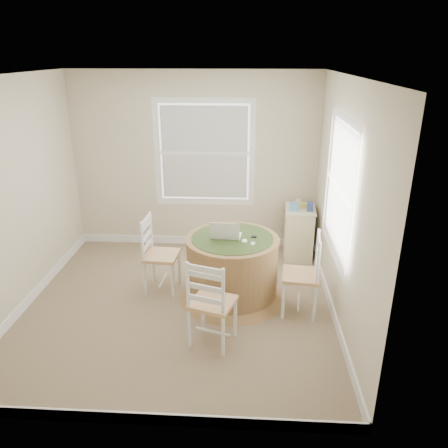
{
  "coord_description": "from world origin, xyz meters",
  "views": [
    {
      "loc": [
        0.8,
        -4.44,
        2.82
      ],
      "look_at": [
        0.51,
        0.45,
        0.88
      ],
      "focal_mm": 35.0,
      "sensor_mm": 36.0,
      "label": 1
    }
  ],
  "objects_px": {
    "chair_near": "(212,302)",
    "round_table": "(232,265)",
    "chair_right": "(300,275)",
    "laptop": "(226,235)",
    "chair_left": "(162,255)",
    "corner_chest": "(299,233)"
  },
  "relations": [
    {
      "from": "round_table",
      "to": "laptop",
      "type": "xyz_separation_m",
      "value": [
        -0.08,
        0.01,
        0.39
      ]
    },
    {
      "from": "chair_left",
      "to": "chair_near",
      "type": "relative_size",
      "value": 1.0
    },
    {
      "from": "chair_left",
      "to": "laptop",
      "type": "height_order",
      "value": "laptop"
    },
    {
      "from": "laptop",
      "to": "round_table",
      "type": "bearing_deg",
      "value": 174.17
    },
    {
      "from": "chair_left",
      "to": "laptop",
      "type": "distance_m",
      "value": 0.88
    },
    {
      "from": "chair_near",
      "to": "chair_right",
      "type": "bearing_deg",
      "value": -128.22
    },
    {
      "from": "round_table",
      "to": "chair_near",
      "type": "distance_m",
      "value": 0.92
    },
    {
      "from": "chair_left",
      "to": "corner_chest",
      "type": "distance_m",
      "value": 2.09
    },
    {
      "from": "round_table",
      "to": "chair_near",
      "type": "relative_size",
      "value": 1.35
    },
    {
      "from": "chair_left",
      "to": "laptop",
      "type": "xyz_separation_m",
      "value": [
        0.8,
        -0.12,
        0.35
      ]
    },
    {
      "from": "chair_left",
      "to": "laptop",
      "type": "bearing_deg",
      "value": -94.75
    },
    {
      "from": "chair_right",
      "to": "laptop",
      "type": "xyz_separation_m",
      "value": [
        -0.86,
        0.29,
        0.35
      ]
    },
    {
      "from": "chair_left",
      "to": "corner_chest",
      "type": "xyz_separation_m",
      "value": [
        1.8,
        1.07,
        -0.1
      ]
    },
    {
      "from": "chair_near",
      "to": "chair_right",
      "type": "distance_m",
      "value": 1.13
    },
    {
      "from": "laptop",
      "to": "corner_chest",
      "type": "relative_size",
      "value": 0.49
    },
    {
      "from": "round_table",
      "to": "corner_chest",
      "type": "bearing_deg",
      "value": 61.56
    },
    {
      "from": "chair_left",
      "to": "round_table",
      "type": "bearing_deg",
      "value": -94.92
    },
    {
      "from": "chair_left",
      "to": "chair_near",
      "type": "height_order",
      "value": "same"
    },
    {
      "from": "laptop",
      "to": "corner_chest",
      "type": "height_order",
      "value": "laptop"
    },
    {
      "from": "chair_near",
      "to": "round_table",
      "type": "bearing_deg",
      "value": -82.05
    },
    {
      "from": "chair_right",
      "to": "laptop",
      "type": "relative_size",
      "value": 2.58
    },
    {
      "from": "chair_near",
      "to": "chair_right",
      "type": "xyz_separation_m",
      "value": [
        0.94,
        0.63,
        0.0
      ]
    }
  ]
}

